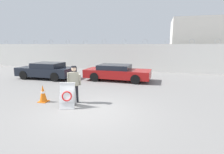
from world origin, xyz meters
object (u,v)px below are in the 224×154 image
at_px(traffic_cone_near, 43,94).
at_px(parked_car_rear_sedan, 117,72).
at_px(security_guard, 74,83).
at_px(parked_car_front_coupe, 46,70).
at_px(barricade_sign, 68,95).

distance_m(traffic_cone_near, parked_car_rear_sedan, 6.09).
height_order(security_guard, parked_car_front_coupe, security_guard).
bearing_deg(security_guard, traffic_cone_near, 166.92).
bearing_deg(barricade_sign, traffic_cone_near, 149.72).
distance_m(security_guard, parked_car_rear_sedan, 5.44).
xyz_separation_m(barricade_sign, traffic_cone_near, (-1.46, 0.31, -0.13)).
bearing_deg(barricade_sign, parked_car_front_coupe, 114.34).
distance_m(security_guard, parked_car_front_coupe, 6.70).
bearing_deg(security_guard, parked_car_rear_sedan, 57.58).
bearing_deg(traffic_cone_near, barricade_sign, -12.14).
bearing_deg(barricade_sign, parked_car_rear_sedan, 65.71).
xyz_separation_m(security_guard, parked_car_rear_sedan, (0.65, 5.39, -0.33)).
xyz_separation_m(barricade_sign, parked_car_front_coupe, (-4.83, 5.27, 0.11)).
relative_size(traffic_cone_near, parked_car_front_coupe, 0.18).
relative_size(traffic_cone_near, parked_car_rear_sedan, 0.17).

